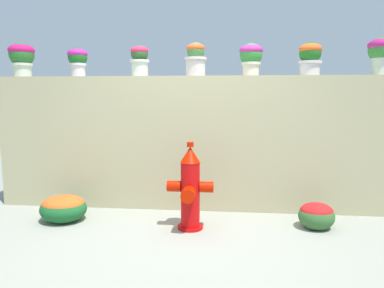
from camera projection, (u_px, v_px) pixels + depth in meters
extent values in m
plane|color=gray|center=(180.00, 245.00, 3.42)|extent=(24.00, 24.00, 0.00)
cube|color=tan|center=(192.00, 143.00, 4.49)|extent=(4.88, 0.35, 1.64)
cylinder|color=beige|center=(23.00, 70.00, 4.60)|extent=(0.22, 0.22, 0.17)
cylinder|color=beige|center=(22.00, 65.00, 4.59)|extent=(0.26, 0.26, 0.03)
sphere|color=#286C2A|center=(22.00, 55.00, 4.57)|extent=(0.30, 0.30, 0.30)
ellipsoid|color=#C01A67|center=(21.00, 50.00, 4.56)|extent=(0.32, 0.32, 0.17)
cylinder|color=silver|center=(78.00, 70.00, 4.50)|extent=(0.17, 0.17, 0.17)
cylinder|color=silver|center=(78.00, 65.00, 4.49)|extent=(0.20, 0.20, 0.03)
sphere|color=#1A6120|center=(78.00, 57.00, 4.48)|extent=(0.24, 0.24, 0.24)
ellipsoid|color=#B62287|center=(77.00, 54.00, 4.47)|extent=(0.25, 0.25, 0.13)
cylinder|color=silver|center=(140.00, 68.00, 4.46)|extent=(0.20, 0.20, 0.21)
cylinder|color=silver|center=(140.00, 61.00, 4.45)|extent=(0.24, 0.24, 0.03)
sphere|color=#2B5626|center=(139.00, 54.00, 4.44)|extent=(0.21, 0.21, 0.21)
ellipsoid|color=#DE2851|center=(139.00, 51.00, 4.43)|extent=(0.22, 0.22, 0.12)
cylinder|color=beige|center=(196.00, 67.00, 4.34)|extent=(0.23, 0.23, 0.22)
cylinder|color=beige|center=(196.00, 59.00, 4.32)|extent=(0.27, 0.27, 0.03)
sphere|color=#3D7437|center=(196.00, 51.00, 4.31)|extent=(0.21, 0.21, 0.21)
ellipsoid|color=#E45121|center=(196.00, 48.00, 4.31)|extent=(0.22, 0.22, 0.12)
cylinder|color=beige|center=(251.00, 69.00, 4.33)|extent=(0.20, 0.20, 0.16)
cylinder|color=beige|center=(251.00, 64.00, 4.32)|extent=(0.23, 0.23, 0.03)
sphere|color=#2E8433|center=(251.00, 55.00, 4.31)|extent=(0.27, 0.27, 0.27)
ellipsoid|color=#A92C82|center=(251.00, 51.00, 4.30)|extent=(0.28, 0.28, 0.15)
cylinder|color=silver|center=(310.00, 68.00, 4.24)|extent=(0.23, 0.23, 0.17)
cylinder|color=silver|center=(310.00, 62.00, 4.23)|extent=(0.27, 0.27, 0.03)
sphere|color=#1F641E|center=(310.00, 53.00, 4.21)|extent=(0.25, 0.25, 0.25)
ellipsoid|color=#DF5920|center=(310.00, 49.00, 4.21)|extent=(0.27, 0.27, 0.14)
cylinder|color=silver|center=(380.00, 67.00, 4.17)|extent=(0.19, 0.19, 0.20)
cylinder|color=silver|center=(381.00, 59.00, 4.15)|extent=(0.22, 0.22, 0.03)
sphere|color=#357E34|center=(382.00, 50.00, 4.14)|extent=(0.30, 0.30, 0.30)
ellipsoid|color=#B22177|center=(382.00, 45.00, 4.13)|extent=(0.31, 0.31, 0.16)
cylinder|color=red|center=(190.00, 227.00, 3.85)|extent=(0.27, 0.27, 0.03)
cylinder|color=red|center=(190.00, 196.00, 3.80)|extent=(0.20, 0.20, 0.72)
cone|color=red|center=(190.00, 155.00, 3.74)|extent=(0.21, 0.21, 0.16)
cylinder|color=red|center=(190.00, 144.00, 3.73)|extent=(0.07, 0.07, 0.05)
cylinder|color=red|center=(174.00, 186.00, 3.81)|extent=(0.15, 0.12, 0.12)
cylinder|color=red|center=(207.00, 187.00, 3.77)|extent=(0.15, 0.12, 0.12)
cylinder|color=red|center=(188.00, 195.00, 3.62)|extent=(0.15, 0.16, 0.15)
ellipsoid|color=#35632F|center=(316.00, 216.00, 3.84)|extent=(0.38, 0.34, 0.29)
ellipsoid|color=red|center=(317.00, 210.00, 3.83)|extent=(0.34, 0.30, 0.16)
ellipsoid|color=#1A5B29|center=(63.00, 209.00, 4.07)|extent=(0.52, 0.47, 0.30)
ellipsoid|color=#E2591E|center=(63.00, 203.00, 4.06)|extent=(0.47, 0.42, 0.17)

